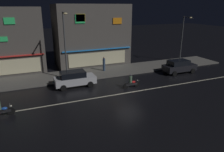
# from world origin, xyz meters

# --- Properties ---
(ground_plane) EXTENTS (140.00, 140.00, 0.00)m
(ground_plane) POSITION_xyz_m (0.00, 0.00, 0.00)
(ground_plane) COLOR black
(lane_divider_stripe) EXTENTS (33.52, 0.16, 0.01)m
(lane_divider_stripe) POSITION_xyz_m (0.00, 0.00, 0.01)
(lane_divider_stripe) COLOR beige
(lane_divider_stripe) RESTS_ON ground
(sidewalk_far) EXTENTS (35.28, 4.66, 0.14)m
(sidewalk_far) POSITION_xyz_m (0.00, 7.36, 0.07)
(sidewalk_far) COLOR #5B5954
(sidewalk_far) RESTS_ON ground
(storefront_left_block) EXTENTS (7.45, 7.54, 8.15)m
(storefront_left_block) POSITION_xyz_m (-10.58, 13.38, 4.07)
(storefront_left_block) COLOR #56514C
(storefront_left_block) RESTS_ON ground
(storefront_center_block) EXTENTS (10.21, 6.40, 8.50)m
(storefront_center_block) POSITION_xyz_m (-0.00, 12.81, 4.25)
(storefront_center_block) COLOR #56514C
(storefront_center_block) RESTS_ON ground
(streetlamp_mid) EXTENTS (0.44, 1.64, 7.52)m
(streetlamp_mid) POSITION_xyz_m (-4.97, 6.22, 4.55)
(streetlamp_mid) COLOR #47494C
(streetlamp_mid) RESTS_ON sidewalk_far
(streetlamp_east) EXTENTS (0.44, 1.64, 6.69)m
(streetlamp_east) POSITION_xyz_m (12.94, 8.05, 4.12)
(streetlamp_east) COLOR #47494C
(streetlamp_east) RESTS_ON sidewalk_far
(pedestrian_on_sidewalk) EXTENTS (0.33, 0.33, 1.84)m
(pedestrian_on_sidewalk) POSITION_xyz_m (0.13, 7.69, 1.00)
(pedestrian_on_sidewalk) COLOR #334766
(pedestrian_on_sidewalk) RESTS_ON sidewalk_far
(parked_car_near_kerb) EXTENTS (4.30, 1.98, 1.67)m
(parked_car_near_kerb) POSITION_xyz_m (-4.67, 3.84, 0.87)
(parked_car_near_kerb) COLOR silver
(parked_car_near_kerb) RESTS_ON ground
(parked_car_trailing) EXTENTS (4.30, 1.98, 1.67)m
(parked_car_trailing) POSITION_xyz_m (8.88, 3.53, 0.87)
(parked_car_trailing) COLOR black
(parked_car_trailing) RESTS_ON ground
(motorcycle_lead) EXTENTS (1.90, 0.60, 1.52)m
(motorcycle_lead) POSITION_xyz_m (0.70, 1.07, 0.63)
(motorcycle_lead) COLOR black
(motorcycle_lead) RESTS_ON ground
(motorcycle_following) EXTENTS (1.90, 0.60, 1.52)m
(motorcycle_following) POSITION_xyz_m (-11.47, -0.48, 0.63)
(motorcycle_following) COLOR black
(motorcycle_following) RESTS_ON ground
(traffic_cone) EXTENTS (0.36, 0.36, 0.55)m
(traffic_cone) POSITION_xyz_m (-6.05, 4.25, 0.28)
(traffic_cone) COLOR orange
(traffic_cone) RESTS_ON ground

